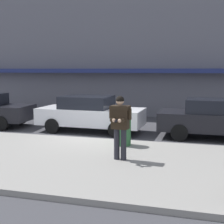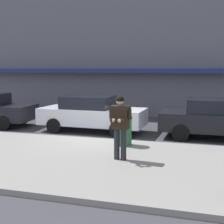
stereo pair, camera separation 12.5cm
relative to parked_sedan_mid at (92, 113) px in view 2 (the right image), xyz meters
The scene contains 7 objects.
ground_plane 1.91m from the parked_sedan_mid, 65.50° to the right, with size 80.00×80.00×0.00m, color #3D3D42.
sidewalk 4.81m from the parked_sedan_mid, 68.78° to the right, with size 32.00×5.30×0.14m, color gray.
curb_paint_line 2.44m from the parked_sedan_mid, 41.71° to the right, with size 28.00×0.12×0.01m, color silver.
parked_sedan_mid is the anchor object (origin of this frame).
parked_sedan_far 5.20m from the parked_sedan_mid, ahead, with size 4.53×1.98×1.54m.
man_texting_on_phone 4.91m from the parked_sedan_mid, 60.73° to the right, with size 0.65×0.60×1.81m.
trash_bin 3.32m from the parked_sedan_mid, 51.11° to the right, with size 0.55×0.55×0.98m.
Camera 2 is at (3.83, -10.94, 2.65)m, focal length 50.00 mm.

